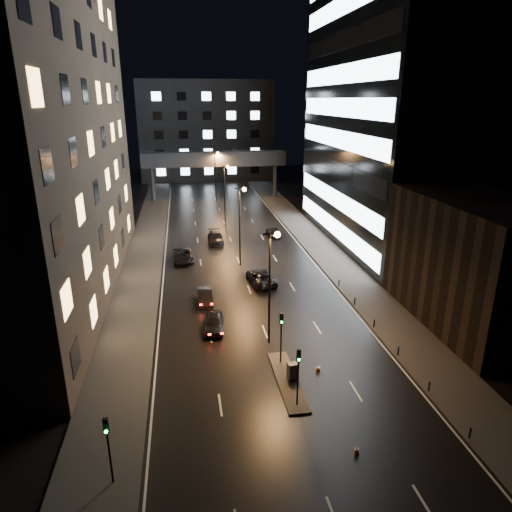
{
  "coord_description": "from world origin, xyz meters",
  "views": [
    {
      "loc": [
        -6.8,
        -26.95,
        20.36
      ],
      "look_at": [
        0.77,
        19.9,
        4.0
      ],
      "focal_mm": 32.0,
      "sensor_mm": 36.0,
      "label": 1
    }
  ],
  "objects_px": {
    "car_away_c": "(183,256)",
    "car_toward_a": "(261,277)",
    "car_away_d": "(215,238)",
    "utility_cabinet": "(292,371)",
    "car_away_b": "(205,296)",
    "car_toward_b": "(273,232)",
    "car_away_a": "(214,323)"
  },
  "relations": [
    {
      "from": "car_away_b",
      "to": "car_toward_a",
      "type": "relative_size",
      "value": 0.73
    },
    {
      "from": "car_away_d",
      "to": "car_away_b",
      "type": "bearing_deg",
      "value": -97.01
    },
    {
      "from": "car_away_a",
      "to": "utility_cabinet",
      "type": "distance_m",
      "value": 10.47
    },
    {
      "from": "car_away_d",
      "to": "car_toward_b",
      "type": "xyz_separation_m",
      "value": [
        9.27,
        2.19,
        -0.11
      ]
    },
    {
      "from": "car_toward_a",
      "to": "car_toward_b",
      "type": "xyz_separation_m",
      "value": [
        5.26,
        18.96,
        -0.11
      ]
    },
    {
      "from": "car_toward_b",
      "to": "utility_cabinet",
      "type": "distance_m",
      "value": 38.97
    },
    {
      "from": "car_away_a",
      "to": "car_away_b",
      "type": "bearing_deg",
      "value": 100.25
    },
    {
      "from": "car_away_c",
      "to": "car_toward_a",
      "type": "bearing_deg",
      "value": -49.76
    },
    {
      "from": "car_toward_a",
      "to": "car_toward_b",
      "type": "distance_m",
      "value": 19.67
    },
    {
      "from": "car_away_a",
      "to": "utility_cabinet",
      "type": "xyz_separation_m",
      "value": [
        5.28,
        -9.04,
        0.09
      ]
    },
    {
      "from": "car_away_c",
      "to": "utility_cabinet",
      "type": "height_order",
      "value": "car_away_c"
    },
    {
      "from": "car_away_b",
      "to": "car_toward_b",
      "type": "height_order",
      "value": "car_away_b"
    },
    {
      "from": "car_away_a",
      "to": "car_away_b",
      "type": "distance_m",
      "value": 6.32
    },
    {
      "from": "car_away_b",
      "to": "car_away_d",
      "type": "xyz_separation_m",
      "value": [
        2.69,
        20.94,
        0.1
      ]
    },
    {
      "from": "car_away_d",
      "to": "car_away_c",
      "type": "bearing_deg",
      "value": -122.31
    },
    {
      "from": "car_away_b",
      "to": "car_away_d",
      "type": "distance_m",
      "value": 21.11
    },
    {
      "from": "car_away_b",
      "to": "car_toward_a",
      "type": "bearing_deg",
      "value": 30.58
    },
    {
      "from": "car_away_b",
      "to": "car_toward_a",
      "type": "distance_m",
      "value": 7.89
    },
    {
      "from": "car_away_d",
      "to": "utility_cabinet",
      "type": "distance_m",
      "value": 36.41
    },
    {
      "from": "car_away_b",
      "to": "car_toward_b",
      "type": "relative_size",
      "value": 0.89
    },
    {
      "from": "car_toward_a",
      "to": "car_away_c",
      "type": "bearing_deg",
      "value": -53.24
    },
    {
      "from": "car_away_d",
      "to": "car_toward_a",
      "type": "relative_size",
      "value": 0.96
    },
    {
      "from": "car_away_b",
      "to": "utility_cabinet",
      "type": "bearing_deg",
      "value": -70.78
    },
    {
      "from": "car_away_a",
      "to": "utility_cabinet",
      "type": "relative_size",
      "value": 3.21
    },
    {
      "from": "car_away_c",
      "to": "utility_cabinet",
      "type": "bearing_deg",
      "value": -78.15
    },
    {
      "from": "car_away_b",
      "to": "utility_cabinet",
      "type": "xyz_separation_m",
      "value": [
        5.76,
        -15.34,
        0.15
      ]
    },
    {
      "from": "car_away_a",
      "to": "car_toward_b",
      "type": "height_order",
      "value": "car_away_a"
    },
    {
      "from": "car_toward_a",
      "to": "utility_cabinet",
      "type": "distance_m",
      "value": 19.54
    },
    {
      "from": "utility_cabinet",
      "to": "car_away_d",
      "type": "bearing_deg",
      "value": 83.63
    },
    {
      "from": "car_away_a",
      "to": "car_toward_a",
      "type": "xyz_separation_m",
      "value": [
        6.22,
        10.47,
        0.04
      ]
    },
    {
      "from": "car_away_b",
      "to": "car_away_c",
      "type": "distance_m",
      "value": 13.57
    },
    {
      "from": "car_toward_b",
      "to": "car_away_b",
      "type": "bearing_deg",
      "value": 63.43
    }
  ]
}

